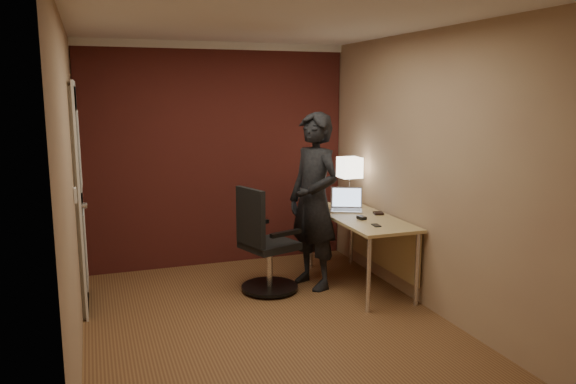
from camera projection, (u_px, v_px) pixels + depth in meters
The scene contains 9 objects.
room at pixel (200, 150), 5.84m from camera, with size 4.00×4.00×4.00m.
desk at pixel (366, 227), 5.71m from camera, with size 0.60×1.50×0.73m.
desk_lamp at pixel (350, 168), 6.08m from camera, with size 0.22×0.22×0.54m.
laptop at pixel (346, 204), 5.93m from camera, with size 0.41×0.37×0.23m.
mouse at pixel (362, 218), 5.50m from camera, with size 0.06×0.10×0.03m, color black.
phone at pixel (376, 225), 5.23m from camera, with size 0.06×0.12×0.01m, color black.
wallet at pixel (378, 213), 5.73m from camera, with size 0.09×0.11×0.02m, color black.
office_chair at pixel (264, 248), 5.49m from camera, with size 0.60×0.65×1.04m.
person at pixel (314, 201), 5.61m from camera, with size 0.65×0.42×1.77m, color black.
Camera 1 is at (-1.35, -4.26, 1.96)m, focal length 35.00 mm.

